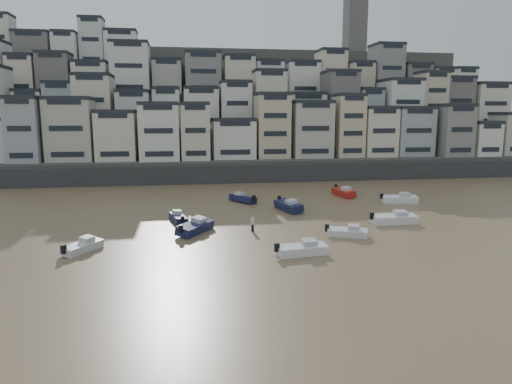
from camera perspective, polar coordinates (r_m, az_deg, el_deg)
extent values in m
plane|color=olive|center=(26.56, -11.13, -20.22)|extent=(400.00, 400.00, 0.00)
cube|color=#38383A|center=(89.20, -3.18, 2.32)|extent=(140.00, 3.00, 3.50)
cube|color=#4C4C47|center=(96.67, -0.65, 3.06)|extent=(140.00, 14.00, 4.00)
cube|color=#4C4C47|center=(108.22, -1.56, 5.36)|extent=(140.00, 14.00, 10.00)
cube|color=#4C4C47|center=(119.89, -2.31, 7.69)|extent=(140.00, 14.00, 18.00)
cube|color=#4C4C47|center=(131.75, -2.93, 9.60)|extent=(140.00, 16.00, 26.00)
cube|color=#4C4C47|center=(145.71, -3.52, 10.79)|extent=(140.00, 18.00, 32.00)
cube|color=#66635E|center=(155.31, 12.26, 19.80)|extent=(6.00, 6.00, 18.00)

